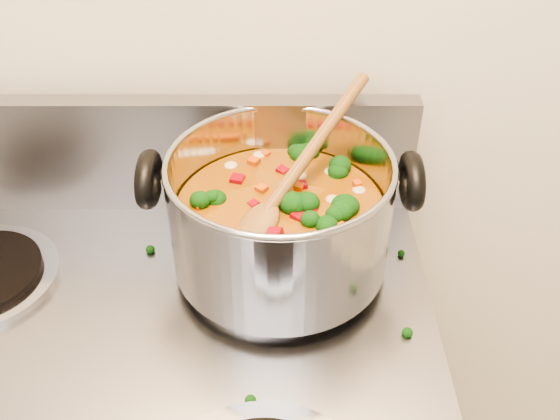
% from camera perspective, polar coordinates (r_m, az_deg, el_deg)
% --- Properties ---
extents(stockpot, '(0.31, 0.26, 0.15)m').
position_cam_1_polar(stockpot, '(0.72, -0.03, -0.54)').
color(stockpot, '#A3A4AB').
rests_on(stockpot, electric_range).
extents(wooden_spoon, '(0.17, 0.23, 0.11)m').
position_cam_1_polar(wooden_spoon, '(0.70, 0.62, 2.36)').
color(wooden_spoon, brown).
rests_on(wooden_spoon, stockpot).
extents(cooktop_crumbs, '(0.37, 0.22, 0.01)m').
position_cam_1_polar(cooktop_crumbs, '(0.74, -8.35, -7.39)').
color(cooktop_crumbs, black).
rests_on(cooktop_crumbs, electric_range).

